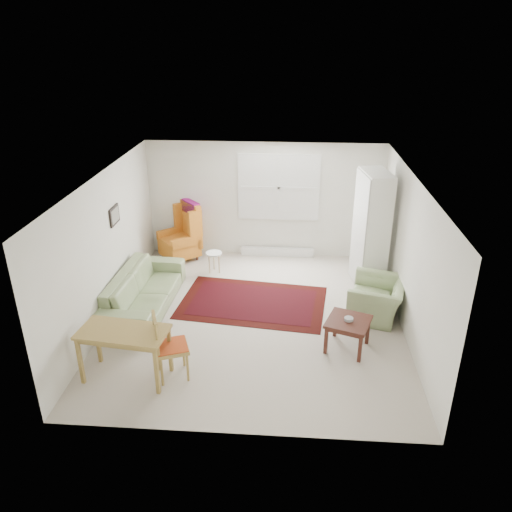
# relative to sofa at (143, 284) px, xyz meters

# --- Properties ---
(room) EXTENTS (5.04, 5.54, 2.51)m
(room) POSITION_rel_sofa_xyz_m (2.02, -0.01, 0.78)
(room) COLOR beige
(room) RESTS_ON ground
(rug) EXTENTS (2.79, 1.97, 0.03)m
(rug) POSITION_rel_sofa_xyz_m (1.92, 0.30, -0.46)
(rug) COLOR black
(rug) RESTS_ON ground
(sofa) EXTENTS (1.02, 2.38, 0.95)m
(sofa) POSITION_rel_sofa_xyz_m (0.00, 0.00, 0.00)
(sofa) COLOR gray
(sofa) RESTS_ON ground
(armchair) EXTENTS (1.13, 1.22, 0.79)m
(armchair) POSITION_rel_sofa_xyz_m (4.10, 0.01, -0.08)
(armchair) COLOR gray
(armchair) RESTS_ON ground
(wingback_chair) EXTENTS (1.06, 1.06, 1.27)m
(wingback_chair) POSITION_rel_sofa_xyz_m (0.19, 2.11, 0.16)
(wingback_chair) COLOR orange
(wingback_chair) RESTS_ON ground
(coffee_table) EXTENTS (0.81, 0.81, 0.52)m
(coffee_table) POSITION_rel_sofa_xyz_m (3.51, -1.02, -0.21)
(coffee_table) COLOR #441D14
(coffee_table) RESTS_ON ground
(stool) EXTENTS (0.42, 0.42, 0.44)m
(stool) POSITION_rel_sofa_xyz_m (1.03, 1.53, -0.25)
(stool) COLOR white
(stool) RESTS_ON ground
(cabinet) EXTENTS (0.61, 0.97, 2.26)m
(cabinet) POSITION_rel_sofa_xyz_m (4.10, 1.23, 0.66)
(cabinet) COLOR white
(cabinet) RESTS_ON ground
(desk) EXTENTS (1.30, 0.76, 0.78)m
(desk) POSITION_rel_sofa_xyz_m (0.30, -1.97, -0.08)
(desk) COLOR #A48642
(desk) RESTS_ON ground
(desk_chair) EXTENTS (0.58, 0.58, 1.02)m
(desk_chair) POSITION_rel_sofa_xyz_m (0.95, -1.89, 0.04)
(desk_chair) COLOR #A48642
(desk_chair) RESTS_ON ground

